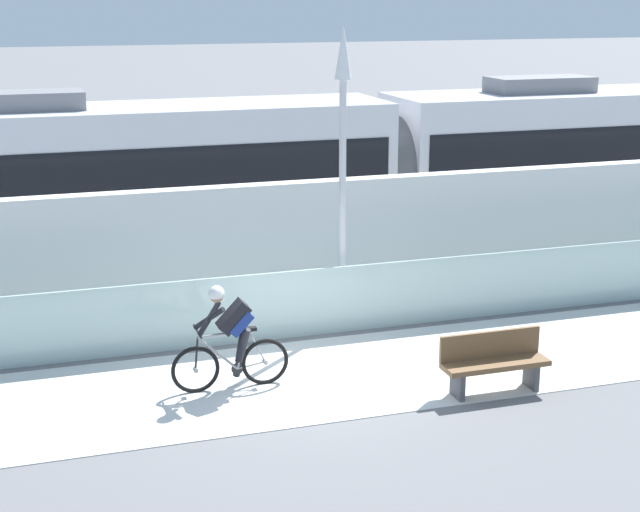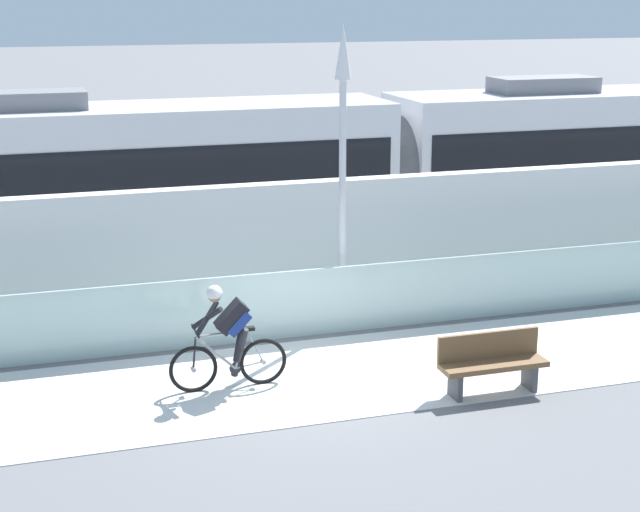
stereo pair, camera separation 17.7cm
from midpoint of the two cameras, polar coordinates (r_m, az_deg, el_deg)
The scene contains 10 objects.
ground_plane at distance 14.76m, azimuth -1.35°, elevation -7.30°, with size 200.00×200.00×0.00m, color slate.
bike_path_deck at distance 14.76m, azimuth -1.35°, elevation -7.28°, with size 32.00×3.20×0.01m, color silver.
glass_parapet at distance 16.23m, azimuth -3.22°, elevation -2.99°, with size 32.00×0.05×1.17m, color #ADC6C1.
concrete_barrier_wall at distance 17.75m, azimuth -4.72°, elevation 0.51°, with size 32.00×0.36×2.33m, color white.
tram_rail_near at distance 20.40m, azimuth -6.25°, elevation -0.95°, with size 32.00×0.08×0.01m, color #595654.
tram_rail_far at distance 21.75m, azimuth -7.02°, elevation 0.06°, with size 32.00×0.08×0.01m, color #595654.
tram at distance 21.76m, azimuth 3.69°, elevation 5.24°, with size 22.56×2.54×3.81m.
cyclist_on_bike at distance 14.23m, azimuth -5.67°, elevation -4.88°, with size 1.77×0.58×1.61m.
lamp_post_antenna at distance 16.27m, azimuth 1.04°, elevation 6.87°, with size 0.28×0.28×5.20m.
bench at distance 14.37m, azimuth 9.87°, elevation -6.12°, with size 1.60×0.45×0.89m.
Camera 1 is at (-3.93, -13.06, 5.66)m, focal length 54.15 mm.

